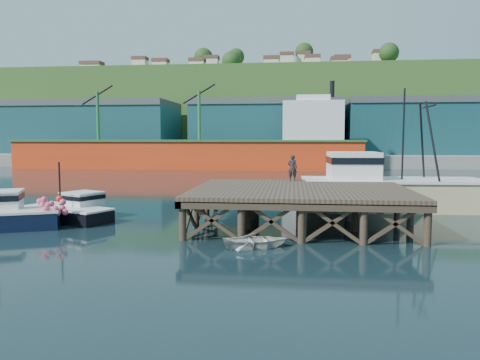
# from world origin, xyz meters

# --- Properties ---
(ground) EXTENTS (300.00, 300.00, 0.00)m
(ground) POSITION_xyz_m (0.00, 0.00, 0.00)
(ground) COLOR black
(ground) RESTS_ON ground
(wharf) EXTENTS (12.00, 10.00, 2.62)m
(wharf) POSITION_xyz_m (5.50, -0.19, 1.94)
(wharf) COLOR brown
(wharf) RESTS_ON ground
(far_quay) EXTENTS (160.00, 40.00, 2.00)m
(far_quay) POSITION_xyz_m (0.00, 70.00, 1.00)
(far_quay) COLOR gray
(far_quay) RESTS_ON ground
(warehouse_left) EXTENTS (32.00, 16.00, 9.00)m
(warehouse_left) POSITION_xyz_m (-35.00, 65.00, 6.50)
(warehouse_left) COLOR #195153
(warehouse_left) RESTS_ON far_quay
(warehouse_mid) EXTENTS (28.00, 16.00, 9.00)m
(warehouse_mid) POSITION_xyz_m (0.00, 65.00, 6.50)
(warehouse_mid) COLOR #195153
(warehouse_mid) RESTS_ON far_quay
(warehouse_right) EXTENTS (30.00, 16.00, 9.00)m
(warehouse_right) POSITION_xyz_m (30.00, 65.00, 6.50)
(warehouse_right) COLOR #195153
(warehouse_right) RESTS_ON far_quay
(cargo_ship) EXTENTS (55.50, 10.00, 13.75)m
(cargo_ship) POSITION_xyz_m (-8.46, 48.00, 3.31)
(cargo_ship) COLOR #EA3C16
(cargo_ship) RESTS_ON ground
(hillside) EXTENTS (220.00, 50.00, 22.00)m
(hillside) POSITION_xyz_m (0.00, 100.00, 11.00)
(hillside) COLOR #2D511E
(hillside) RESTS_ON ground
(boat_black) EXTENTS (6.08, 5.09, 3.55)m
(boat_black) POSITION_xyz_m (-8.12, 0.01, 0.65)
(boat_black) COLOR black
(boat_black) RESTS_ON ground
(trawler) EXTENTS (12.59, 5.06, 8.29)m
(trawler) POSITION_xyz_m (11.70, 6.50, 1.71)
(trawler) COLOR beige
(trawler) RESTS_ON ground
(dinghy) EXTENTS (3.39, 2.79, 0.61)m
(dinghy) POSITION_xyz_m (3.41, -5.80, 0.31)
(dinghy) COLOR silver
(dinghy) RESTS_ON ground
(dockworker) EXTENTS (0.63, 0.42, 1.72)m
(dockworker) POSITION_xyz_m (5.04, 4.40, 2.98)
(dockworker) COLOR black
(dockworker) RESTS_ON wharf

